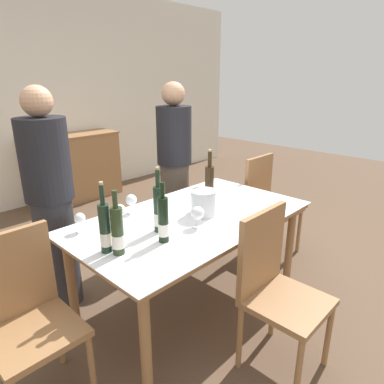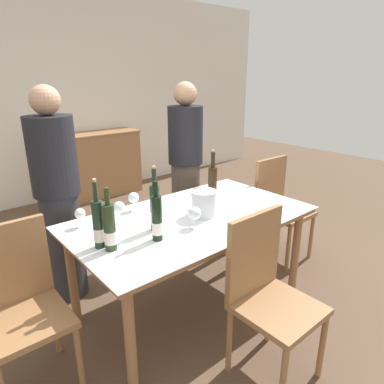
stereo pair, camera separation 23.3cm
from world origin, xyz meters
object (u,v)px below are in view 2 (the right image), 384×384
chair_right_end (278,202)px  wine_bottle_2 (98,225)px  wine_bottle_0 (157,219)px  wine_bottle_1 (110,228)px  chair_near_front (267,287)px  wine_glass_1 (194,214)px  ice_bucket (204,203)px  dining_table (192,225)px  person_host (58,199)px  wine_glass_2 (119,208)px  wine_glass_3 (80,215)px  chair_left_end (19,299)px  sideboard_cabinet (96,165)px  wine_glass_0 (134,198)px  wine_bottle_4 (155,208)px  wine_bottle_3 (212,187)px  person_guest_left (186,168)px

chair_right_end → wine_bottle_2: bearing=-177.4°
wine_bottle_0 → wine_bottle_1: 0.28m
wine_bottle_1 → chair_near_front: size_ratio=0.39×
wine_glass_1 → ice_bucket: bearing=31.1°
dining_table → person_host: bearing=131.0°
dining_table → wine_glass_2: wine_glass_2 is taller
wine_glass_3 → person_host: size_ratio=0.08×
ice_bucket → chair_left_end: chair_left_end is taller
chair_near_front → ice_bucket: bearing=79.6°
sideboard_cabinet → wine_bottle_0: size_ratio=3.44×
wine_bottle_1 → wine_glass_0: (0.41, 0.43, -0.04)m
wine_bottle_2 → wine_glass_2: bearing=41.1°
sideboard_cabinet → person_host: 2.43m
wine_bottle_4 → chair_right_end: (1.45, 0.10, -0.34)m
wine_bottle_1 → wine_glass_0: wine_bottle_1 is taller
wine_bottle_3 → chair_near_front: (-0.30, -0.76, -0.34)m
wine_glass_0 → person_host: (-0.40, 0.39, -0.02)m
wine_bottle_4 → wine_glass_2: (-0.13, 0.24, -0.04)m
ice_bucket → wine_glass_0: bearing=129.1°
ice_bucket → wine_bottle_2: size_ratio=0.46×
wine_bottle_3 → chair_near_front: 0.88m
sideboard_cabinet → chair_left_end: bearing=-122.4°
wine_bottle_1 → wine_bottle_4: size_ratio=0.88×
wine_bottle_4 → wine_glass_3: wine_bottle_4 is taller
dining_table → wine_bottle_4: size_ratio=4.03×
ice_bucket → chair_left_end: 1.25m
chair_right_end → wine_bottle_1: bearing=-175.0°
ice_bucket → wine_bottle_3: bearing=29.2°
person_guest_left → wine_glass_2: bearing=-150.5°
wine_bottle_1 → person_host: person_host is taller
wine_bottle_3 → wine_bottle_4: size_ratio=1.03×
dining_table → wine_glass_3: wine_glass_3 is taller
wine_bottle_1 → wine_bottle_3: bearing=7.9°
wine_glass_3 → chair_near_front: (0.61, -1.04, -0.27)m
wine_glass_1 → dining_table: bearing=54.4°
wine_glass_1 → person_host: (-0.55, 0.90, -0.02)m
sideboard_cabinet → wine_bottle_3: size_ratio=2.93×
chair_left_end → person_host: bearing=53.7°
dining_table → wine_bottle_4: (-0.31, -0.01, 0.21)m
wine_bottle_0 → wine_bottle_3: size_ratio=0.85×
person_guest_left → wine_bottle_1: bearing=-145.0°
sideboard_cabinet → wine_glass_1: bearing=-103.3°
wine_bottle_1 → wine_bottle_2: wine_bottle_2 is taller
chair_left_end → dining_table: bearing=-4.5°
dining_table → chair_right_end: 1.15m
sideboard_cabinet → person_guest_left: (0.02, -1.99, 0.35)m
person_host → wine_glass_2: bearing=-67.9°
chair_right_end → chair_near_front: bearing=-146.3°
wine_bottle_0 → person_guest_left: (1.00, 0.96, -0.05)m
wine_glass_3 → chair_left_end: (-0.48, -0.25, -0.28)m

